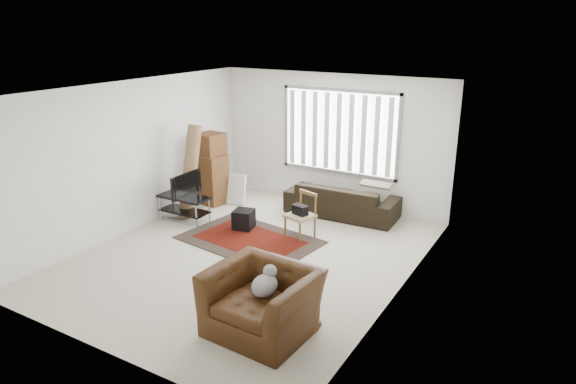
% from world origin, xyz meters
% --- Properties ---
extents(room, '(6.00, 6.02, 2.71)m').
position_xyz_m(room, '(0.03, 0.51, 1.76)').
color(room, beige).
rests_on(room, ground).
extents(persian_rug, '(2.50, 1.84, 0.02)m').
position_xyz_m(persian_rug, '(-0.34, 0.50, 0.01)').
color(persian_rug, black).
rests_on(persian_rug, ground).
extents(tv_stand, '(1.00, 0.45, 0.50)m').
position_xyz_m(tv_stand, '(-1.95, 0.65, 0.36)').
color(tv_stand, black).
rests_on(tv_stand, ground).
extents(tv, '(0.11, 0.81, 0.47)m').
position_xyz_m(tv, '(-1.95, 0.65, 0.73)').
color(tv, black).
rests_on(tv, tv_stand).
extents(subwoofer, '(0.42, 0.42, 0.35)m').
position_xyz_m(subwoofer, '(-0.73, 0.88, 0.19)').
color(subwoofer, black).
rests_on(subwoofer, persian_rug).
extents(moving_boxes, '(0.67, 0.63, 1.48)m').
position_xyz_m(moving_boxes, '(-2.15, 1.77, 0.69)').
color(moving_boxes, brown).
rests_on(moving_boxes, ground).
extents(white_flatpack, '(0.52, 0.26, 0.64)m').
position_xyz_m(white_flatpack, '(-1.71, 1.94, 0.32)').
color(white_flatpack, silver).
rests_on(white_flatpack, ground).
extents(rolled_rug, '(0.33, 0.69, 1.80)m').
position_xyz_m(rolled_rug, '(-2.03, 0.97, 0.90)').
color(rolled_rug, brown).
rests_on(rolled_rug, ground).
extents(sofa, '(2.22, 1.03, 0.84)m').
position_xyz_m(sofa, '(0.53, 2.45, 0.42)').
color(sofa, black).
rests_on(sofa, ground).
extents(side_chair, '(0.55, 0.55, 0.82)m').
position_xyz_m(side_chair, '(0.36, 1.08, 0.45)').
color(side_chair, '#8D7D5C').
rests_on(side_chair, ground).
extents(armchair, '(1.31, 1.16, 0.93)m').
position_xyz_m(armchair, '(1.36, -1.71, 0.47)').
color(armchair, '#3C200C').
rests_on(armchair, ground).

